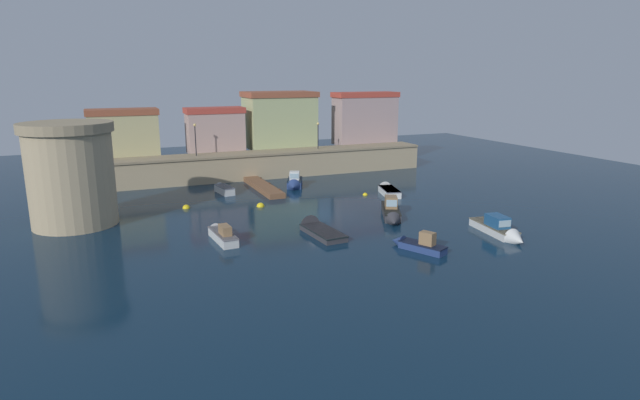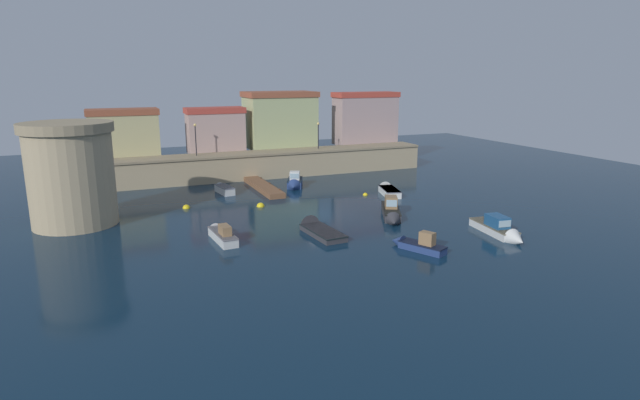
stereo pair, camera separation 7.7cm
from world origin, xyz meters
name	(u,v)px [view 2 (the right image)]	position (x,y,z in m)	size (l,w,h in m)	color
ground_plane	(320,214)	(0.00, 0.00, 0.00)	(104.02, 104.02, 0.00)	#0C2338
quay_wall	(260,165)	(0.00, 19.29, 1.59)	(43.56, 4.21, 3.16)	tan
old_town_backdrop	(268,123)	(2.42, 23.46, 6.32)	(40.58, 5.94, 7.39)	tan
fortress_tower	(71,174)	(-20.65, 4.85, 4.42)	(7.43, 7.43, 8.72)	tan
pier_dock	(263,187)	(-1.75, 12.19, 0.28)	(1.74, 10.29, 0.70)	brown
quay_lamp_0	(195,135)	(-7.71, 19.29, 5.63)	(0.32, 0.32, 3.77)	black
quay_lamp_1	(318,131)	(7.89, 19.29, 5.40)	(0.32, 0.32, 3.37)	black
moored_boat_0	(388,190)	(10.00, 4.94, 0.39)	(2.76, 5.22, 1.43)	white
moored_boat_1	(500,230)	(10.56, -11.89, 0.50)	(2.29, 6.51, 1.93)	silver
moored_boat_2	(221,234)	(-10.15, -4.08, 0.46)	(1.54, 5.46, 1.63)	silver
moored_boat_3	(416,244)	(2.54, -12.15, 0.42)	(2.89, 4.45, 1.76)	navy
moored_boat_4	(315,228)	(-2.54, -4.95, 0.26)	(2.28, 6.27, 1.77)	#333338
moored_boat_5	(295,183)	(1.86, 11.89, 0.55)	(3.26, 4.85, 2.09)	navy
moored_boat_6	(392,212)	(5.29, -3.86, 0.55)	(4.10, 6.53, 2.08)	#333338
moored_boat_7	(223,189)	(-6.25, 12.34, 0.43)	(1.67, 4.22, 1.10)	silver
mooring_buoy_0	(365,195)	(7.41, 5.18, 0.00)	(0.52, 0.52, 0.52)	yellow
mooring_buoy_1	(186,208)	(-11.06, 6.90, 0.00)	(0.71, 0.71, 0.71)	yellow
mooring_buoy_2	(261,207)	(-4.29, 4.76, 0.00)	(0.77, 0.77, 0.77)	yellow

